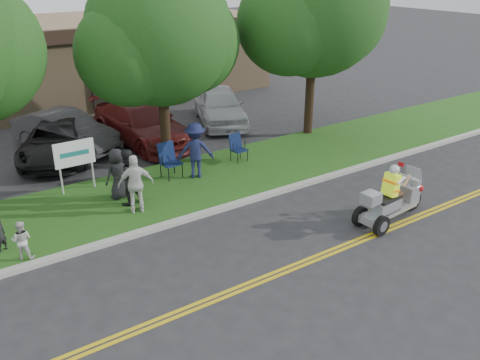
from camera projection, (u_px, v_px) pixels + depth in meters
ground at (279, 258)px, 12.65m from camera, size 120.00×120.00×0.00m
centerline_near at (294, 269)px, 12.20m from camera, size 60.00×0.10×0.01m
centerline_far at (290, 266)px, 12.32m from camera, size 60.00×0.10×0.01m
curb at (215, 210)px, 14.94m from camera, size 60.00×0.25×0.12m
grass_verge at (181, 186)px, 16.57m from camera, size 60.00×4.00×0.10m
commercial_building at (92, 57)px, 27.28m from camera, size 18.00×8.20×4.00m
tree_mid at (161, 39)px, 16.65m from camera, size 5.88×4.80×7.05m
tree_right at (315, 10)px, 19.59m from camera, size 6.86×5.60×8.07m
business_sign at (75, 156)px, 15.67m from camera, size 1.25×0.06×1.75m
trike_scooter at (391, 202)px, 14.23m from camera, size 2.64×0.91×1.72m
lawn_chair_a at (169, 158)px, 16.91m from camera, size 0.67×0.70×1.17m
lawn_chair_b at (237, 146)px, 18.31m from camera, size 0.57×0.58×0.99m
spectator_adult_mid at (127, 177)px, 14.90m from camera, size 0.91×0.75×1.72m
spectator_adult_right at (136, 184)px, 14.43m from camera, size 1.10×0.70×1.74m
spectator_chair_a at (195, 150)px, 16.76m from camera, size 1.39×1.14×1.88m
spectator_chair_b at (118, 174)px, 15.31m from camera, size 0.87×0.67×1.59m
child_left at (0, 235)px, 12.62m from camera, size 0.38×0.32×0.88m
child_right at (22, 240)px, 12.28m from camera, size 0.61×0.57×1.01m
parked_car_left at (65, 131)px, 19.56m from camera, size 3.35×4.80×1.50m
parked_car_mid at (58, 140)px, 18.77m from camera, size 4.16×5.49×1.39m
parked_car_right at (142, 124)px, 20.30m from camera, size 2.79×5.65×1.58m
parked_car_far_right at (220, 106)px, 22.73m from camera, size 3.58×5.16×1.63m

